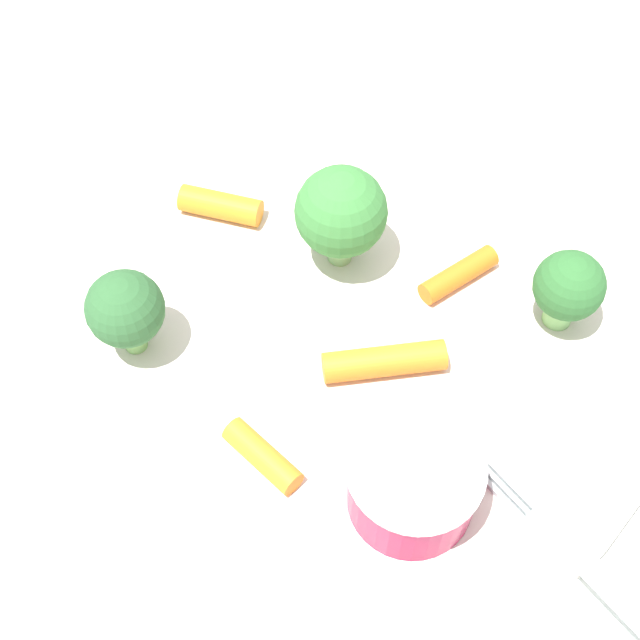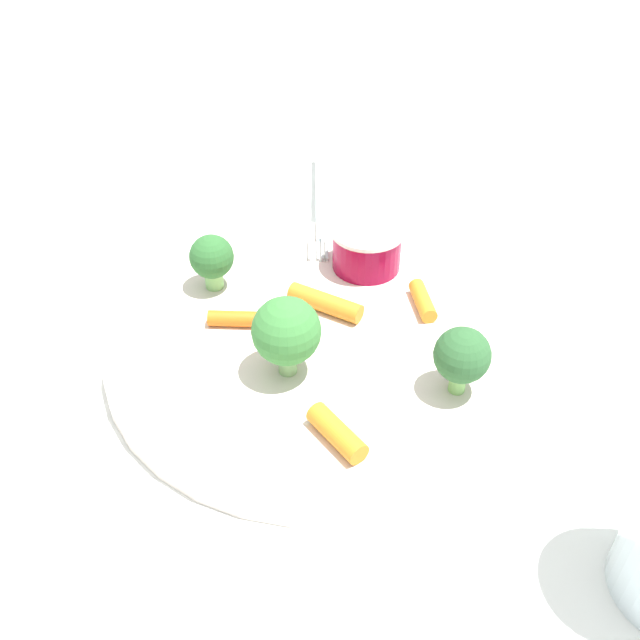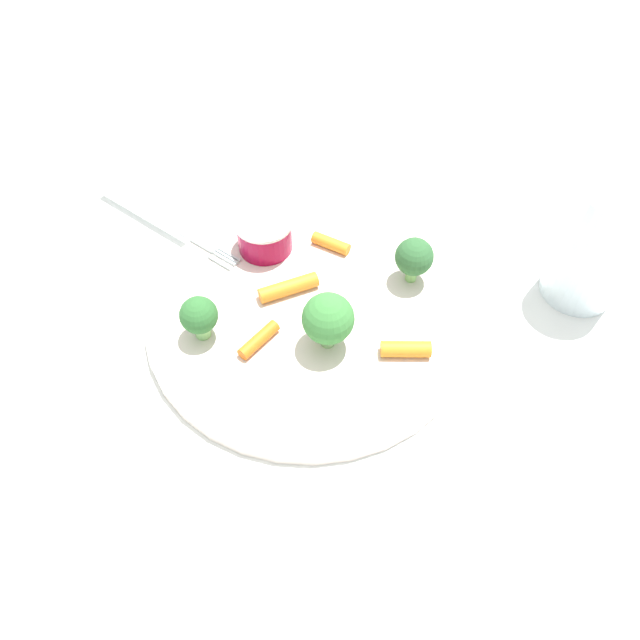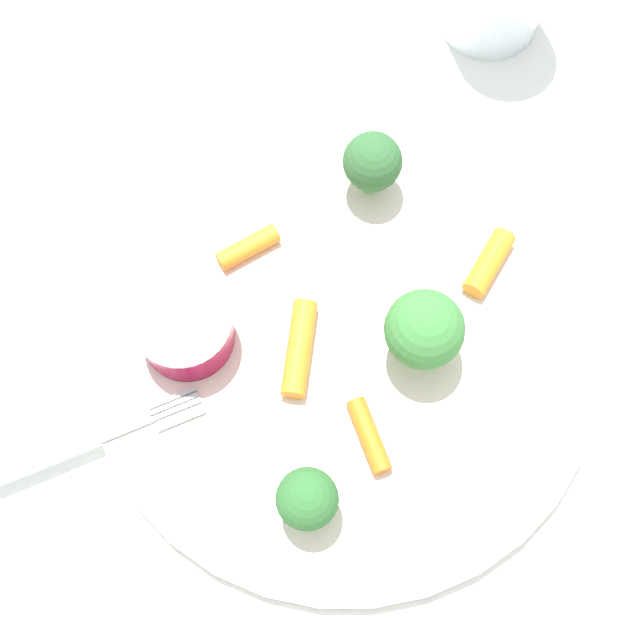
% 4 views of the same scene
% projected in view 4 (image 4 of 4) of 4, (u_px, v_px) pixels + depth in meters
% --- Properties ---
extents(ground_plane, '(2.40, 2.40, 0.00)m').
position_uv_depth(ground_plane, '(344.00, 346.00, 0.51)').
color(ground_plane, white).
extents(plate, '(0.29, 0.29, 0.01)m').
position_uv_depth(plate, '(344.00, 343.00, 0.51)').
color(plate, silver).
rests_on(plate, ground_plane).
extents(sauce_cup, '(0.05, 0.05, 0.03)m').
position_uv_depth(sauce_cup, '(185.00, 328.00, 0.49)').
color(sauce_cup, maroon).
rests_on(sauce_cup, plate).
extents(broccoli_floret_0, '(0.03, 0.03, 0.05)m').
position_uv_depth(broccoli_floret_0, '(372.00, 162.00, 0.51)').
color(broccoli_floret_0, '#81C266').
rests_on(broccoli_floret_0, plate).
extents(broccoli_floret_1, '(0.03, 0.03, 0.04)m').
position_uv_depth(broccoli_floret_1, '(307.00, 499.00, 0.45)').
color(broccoli_floret_1, '#80C26E').
rests_on(broccoli_floret_1, plate).
extents(broccoli_floret_2, '(0.04, 0.04, 0.06)m').
position_uv_depth(broccoli_floret_2, '(424.00, 330.00, 0.47)').
color(broccoli_floret_2, '#81B46F').
rests_on(broccoli_floret_2, plate).
extents(carrot_stick_0, '(0.04, 0.01, 0.01)m').
position_uv_depth(carrot_stick_0, '(248.00, 247.00, 0.52)').
color(carrot_stick_0, orange).
rests_on(carrot_stick_0, plate).
extents(carrot_stick_1, '(0.04, 0.03, 0.01)m').
position_uv_depth(carrot_stick_1, '(485.00, 256.00, 0.51)').
color(carrot_stick_1, orange).
rests_on(carrot_stick_1, plate).
extents(carrot_stick_2, '(0.04, 0.05, 0.01)m').
position_uv_depth(carrot_stick_2, '(299.00, 348.00, 0.49)').
color(carrot_stick_2, orange).
rests_on(carrot_stick_2, plate).
extents(carrot_stick_3, '(0.02, 0.04, 0.01)m').
position_uv_depth(carrot_stick_3, '(369.00, 435.00, 0.48)').
color(carrot_stick_3, orange).
rests_on(carrot_stick_3, plate).
extents(fork, '(0.19, 0.03, 0.00)m').
position_uv_depth(fork, '(39.00, 462.00, 0.48)').
color(fork, '#B4C3C6').
rests_on(fork, plate).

